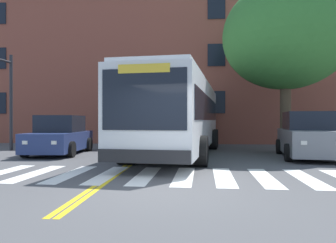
{
  "coord_description": "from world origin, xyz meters",
  "views": [
    {
      "loc": [
        0.63,
        -6.96,
        1.52
      ],
      "look_at": [
        -0.42,
        6.61,
        1.46
      ],
      "focal_mm": 35.0,
      "sensor_mm": 36.0,
      "label": 1
    }
  ],
  "objects": [
    {
      "name": "car_navy_near_lane",
      "position": [
        -5.35,
        7.32,
        0.79
      ],
      "size": [
        2.32,
        4.52,
        1.73
      ],
      "color": "navy",
      "rests_on": "ground"
    },
    {
      "name": "street_tree_curbside_large",
      "position": [
        5.02,
        9.02,
        5.55
      ],
      "size": [
        7.88,
        8.18,
        8.15
      ],
      "color": "brown",
      "rests_on": "ground"
    },
    {
      "name": "car_black_behind_bus",
      "position": [
        -1.13,
        17.88,
        1.03
      ],
      "size": [
        2.35,
        5.1,
        2.18
      ],
      "color": "black",
      "rests_on": "ground"
    },
    {
      "name": "car_grey_far_lane",
      "position": [
        5.22,
        6.61,
        0.85
      ],
      "size": [
        2.54,
        4.67,
        1.86
      ],
      "color": "slate",
      "rests_on": "ground"
    },
    {
      "name": "city_bus",
      "position": [
        0.03,
        7.63,
        1.77
      ],
      "size": [
        4.02,
        12.32,
        3.27
      ],
      "color": "white",
      "rests_on": "ground"
    },
    {
      "name": "lane_line_yellow_outer",
      "position": [
        -1.48,
        15.89,
        0.0
      ],
      "size": [
        0.12,
        36.0,
        0.01
      ],
      "primitive_type": "cube",
      "color": "gold",
      "rests_on": "ground"
    },
    {
      "name": "crosswalk",
      "position": [
        0.91,
        1.89,
        0.0
      ],
      "size": [
        12.27,
        3.39,
        0.01
      ],
      "color": "white",
      "rests_on": "ground"
    },
    {
      "name": "ground_plane",
      "position": [
        0.0,
        0.0,
        0.0
      ],
      "size": [
        120.0,
        120.0,
        0.0
      ],
      "primitive_type": "plane",
      "color": "#4C4C4F"
    },
    {
      "name": "lane_line_yellow_inner",
      "position": [
        -1.64,
        15.89,
        0.0
      ],
      "size": [
        0.12,
        36.0,
        0.01
      ],
      "primitive_type": "cube",
      "color": "gold",
      "rests_on": "ground"
    },
    {
      "name": "building_facade",
      "position": [
        2.07,
        17.53,
        5.3
      ],
      "size": [
        35.87,
        7.63,
        10.6
      ],
      "color": "brown",
      "rests_on": "ground"
    }
  ]
}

